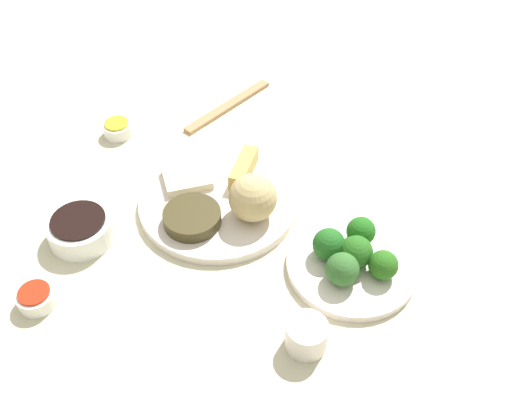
{
  "coord_description": "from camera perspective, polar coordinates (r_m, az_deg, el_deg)",
  "views": [
    {
      "loc": [
        0.24,
        0.65,
        0.72
      ],
      "look_at": [
        -0.04,
        0.06,
        0.06
      ],
      "focal_mm": 40.31,
      "sensor_mm": 36.0,
      "label": 1
    }
  ],
  "objects": [
    {
      "name": "stir_fry_heap",
      "position": [
        0.93,
        -6.36,
        -1.24
      ],
      "size": [
        0.09,
        0.09,
        0.02
      ],
      "primitive_type": "cylinder",
      "color": "#3F361C",
      "rests_on": "main_plate"
    },
    {
      "name": "broccoli_floret_2",
      "position": [
        0.85,
        8.56,
        -6.33
      ],
      "size": [
        0.05,
        0.05,
        0.05
      ],
      "primitive_type": "sphere",
      "color": "#34692D",
      "rests_on": "broccoli_plate"
    },
    {
      "name": "broccoli_floret_1",
      "position": [
        0.88,
        7.24,
        -3.88
      ],
      "size": [
        0.05,
        0.05,
        0.05
      ],
      "primitive_type": "sphere",
      "color": "#206220",
      "rests_on": "broccoli_plate"
    },
    {
      "name": "sauce_ramekin_hot_mustard",
      "position": [
        1.15,
        -13.56,
        7.31
      ],
      "size": [
        0.06,
        0.06,
        0.02
      ],
      "primitive_type": "cylinder",
      "color": "white",
      "rests_on": "tabletop"
    },
    {
      "name": "broccoli_floret_3",
      "position": [
        0.87,
        12.51,
        -5.84
      ],
      "size": [
        0.04,
        0.04,
        0.04
      ],
      "primitive_type": "sphere",
      "color": "#29671A",
      "rests_on": "broccoli_plate"
    },
    {
      "name": "soy_sauce_bowl_liquid",
      "position": [
        0.94,
        -17.27,
        -1.45
      ],
      "size": [
        0.09,
        0.09,
        0.0
      ],
      "primitive_type": "cylinder",
      "color": "black",
      "rests_on": "soy_sauce_bowl"
    },
    {
      "name": "tabletop",
      "position": [
        0.99,
        -3.69,
        -0.33
      ],
      "size": [
        2.2,
        2.2,
        0.02
      ],
      "primitive_type": "cube",
      "color": "beige",
      "rests_on": "ground"
    },
    {
      "name": "main_plate",
      "position": [
        0.98,
        -3.64,
        0.43
      ],
      "size": [
        0.27,
        0.27,
        0.02
      ],
      "primitive_type": "cylinder",
      "color": "white",
      "rests_on": "tabletop"
    },
    {
      "name": "broccoli_plate",
      "position": [
        0.9,
        9.43,
        -5.91
      ],
      "size": [
        0.2,
        0.2,
        0.01
      ],
      "primitive_type": "cylinder",
      "color": "white",
      "rests_on": "tabletop"
    },
    {
      "name": "rice_scoop",
      "position": [
        0.92,
        -0.31,
        0.72
      ],
      "size": [
        0.08,
        0.08,
        0.08
      ],
      "primitive_type": "sphere",
      "color": "tan",
      "rests_on": "main_plate"
    },
    {
      "name": "sauce_ramekin_sweet_and_sour",
      "position": [
        0.9,
        -20.95,
        -8.66
      ],
      "size": [
        0.06,
        0.06,
        0.02
      ],
      "primitive_type": "cylinder",
      "color": "white",
      "rests_on": "tabletop"
    },
    {
      "name": "crab_rangoon_wonton",
      "position": [
        1.0,
        -6.84,
        2.69
      ],
      "size": [
        0.09,
        0.08,
        0.01
      ],
      "primitive_type": "cube",
      "rotation": [
        0.0,
        0.0,
        -0.17
      ],
      "color": "beige",
      "rests_on": "main_plate"
    },
    {
      "name": "broccoli_floret_4",
      "position": [
        0.91,
        10.37,
        -2.57
      ],
      "size": [
        0.05,
        0.05,
        0.05
      ],
      "primitive_type": "sphere",
      "color": "#20651A",
      "rests_on": "broccoli_plate"
    },
    {
      "name": "spring_roll",
      "position": [
        1.0,
        -1.23,
        3.67
      ],
      "size": [
        0.08,
        0.09,
        0.03
      ],
      "primitive_type": "cube",
      "rotation": [
        0.0,
        0.0,
        0.82
      ],
      "color": "tan",
      "rests_on": "main_plate"
    },
    {
      "name": "broccoli_floret_0",
      "position": [
        0.87,
        9.91,
        -4.63
      ],
      "size": [
        0.05,
        0.05,
        0.05
      ],
      "primitive_type": "sphere",
      "color": "#27641D",
      "rests_on": "broccoli_plate"
    },
    {
      "name": "soy_sauce_bowl",
      "position": [
        0.96,
        -17.0,
        -2.34
      ],
      "size": [
        0.1,
        0.1,
        0.04
      ],
      "primitive_type": "cylinder",
      "color": "white",
      "rests_on": "tabletop"
    },
    {
      "name": "teacup",
      "position": [
        0.8,
        4.82,
        -12.88
      ],
      "size": [
        0.06,
        0.06,
        0.05
      ],
      "primitive_type": "cylinder",
      "color": "silver",
      "rests_on": "tabletop"
    },
    {
      "name": "sauce_ramekin_sweet_and_sour_liquid",
      "position": [
        0.89,
        -21.19,
        -8.1
      ],
      "size": [
        0.05,
        0.05,
        0.0
      ],
      "primitive_type": "cylinder",
      "color": "red",
      "rests_on": "sauce_ramekin_sweet_and_sour"
    },
    {
      "name": "sauce_ramekin_hot_mustard_liquid",
      "position": [
        1.14,
        -13.68,
        7.88
      ],
      "size": [
        0.05,
        0.05,
        0.0
      ],
      "primitive_type": "cylinder",
      "color": "gold",
      "rests_on": "sauce_ramekin_hot_mustard"
    },
    {
      "name": "chopsticks_pair",
      "position": [
        1.2,
        -2.77,
        9.79
      ],
      "size": [
        0.22,
        0.1,
        0.01
      ],
      "primitive_type": "cube",
      "rotation": [
        0.0,
        0.0,
        0.38
      ],
      "color": "tan",
      "rests_on": "tabletop"
    }
  ]
}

